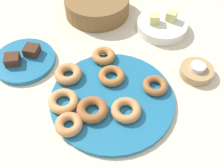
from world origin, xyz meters
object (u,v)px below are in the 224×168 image
at_px(donut_6, 69,124).
at_px(melon_chunk_right, 172,16).
at_px(donut_2, 92,110).
at_px(donut_7, 68,74).
at_px(tealight, 198,67).
at_px(fruit_bowl, 162,26).
at_px(donut_1, 111,76).
at_px(melon_chunk_left, 154,19).
at_px(donut_3, 126,110).
at_px(basket, 97,5).
at_px(donut_plate, 112,99).
at_px(brownie_far, 32,50).
at_px(donut_4, 104,56).
at_px(donut_5, 63,101).
at_px(donut_0, 155,86).
at_px(cake_plate, 24,61).
at_px(candle_holder, 196,71).
at_px(brownie_near, 12,59).

height_order(donut_6, melon_chunk_right, melon_chunk_right).
xyz_separation_m(donut_2, donut_7, (-0.08, 0.14, 0.00)).
height_order(tealight, fruit_bowl, tealight).
relative_size(tealight, melon_chunk_right, 1.38).
xyz_separation_m(donut_1, melon_chunk_right, (0.24, 0.27, 0.03)).
height_order(donut_7, melon_chunk_left, melon_chunk_left).
distance_m(donut_3, basket, 0.51).
distance_m(donut_plate, donut_7, 0.17).
relative_size(brownie_far, basket, 0.19).
height_order(donut_1, donut_2, donut_2).
distance_m(donut_1, tealight, 0.29).
relative_size(donut_4, donut_6, 1.01).
bearing_deg(donut_5, melon_chunk_left, 48.27).
distance_m(donut_0, brownie_far, 0.44).
distance_m(cake_plate, basket, 0.38).
distance_m(donut_7, candle_holder, 0.42).
bearing_deg(donut_3, donut_plate, 125.08).
distance_m(donut_plate, basket, 0.45).
xyz_separation_m(cake_plate, fruit_bowl, (0.50, 0.16, 0.01)).
height_order(donut_5, cake_plate, donut_5).
xyz_separation_m(donut_3, melon_chunk_right, (0.19, 0.40, 0.03)).
xyz_separation_m(donut_plate, donut_0, (0.14, 0.04, 0.02)).
distance_m(donut_plate, donut_5, 0.15).
bearing_deg(tealight, donut_5, -164.50).
bearing_deg(donut_3, donut_6, -165.11).
bearing_deg(donut_5, donut_6, -74.19).
height_order(donut_4, tealight, tealight).
bearing_deg(melon_chunk_left, tealight, -63.40).
relative_size(donut_0, cake_plate, 0.38).
bearing_deg(donut_5, donut_0, 10.69).
distance_m(donut_6, donut_7, 0.19).
distance_m(cake_plate, tealight, 0.59).
xyz_separation_m(donut_5, cake_plate, (-0.15, 0.19, -0.02)).
bearing_deg(donut_plate, donut_3, -54.92).
xyz_separation_m(donut_1, brownie_far, (-0.27, 0.12, 0.01)).
distance_m(donut_7, brownie_near, 0.20).
bearing_deg(donut_2, donut_1, 66.00).
distance_m(brownie_near, melon_chunk_left, 0.53).
bearing_deg(fruit_bowl, donut_4, -143.91).
relative_size(donut_5, cake_plate, 0.43).
bearing_deg(fruit_bowl, donut_5, -134.63).
height_order(donut_2, brownie_near, brownie_near).
relative_size(brownie_near, melon_chunk_left, 1.34).
bearing_deg(donut_3, fruit_bowl, 67.54).
relative_size(donut_0, donut_3, 0.89).
bearing_deg(candle_holder, donut_1, -175.43).
relative_size(donut_3, melon_chunk_right, 2.49).
bearing_deg(donut_plate, brownie_far, 144.14).
xyz_separation_m(donut_4, melon_chunk_right, (0.26, 0.18, 0.03)).
bearing_deg(melon_chunk_left, brownie_near, -160.32).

